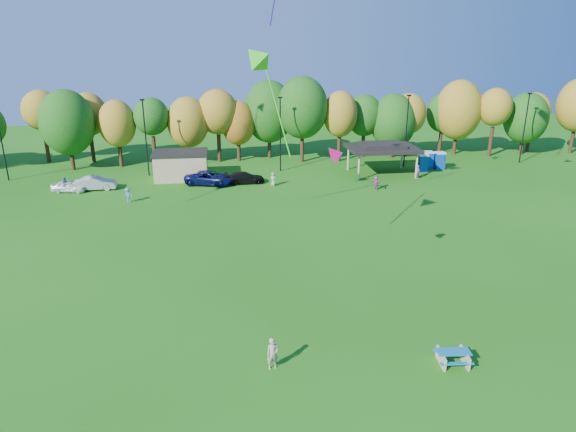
{
  "coord_description": "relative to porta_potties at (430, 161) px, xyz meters",
  "views": [
    {
      "loc": [
        -5.6,
        -21.74,
        16.14
      ],
      "look_at": [
        -1.76,
        6.0,
        6.18
      ],
      "focal_mm": 32.0,
      "sensor_mm": 36.0,
      "label": 1
    }
  ],
  "objects": [
    {
      "name": "kite_flyer",
      "position": [
        -24.02,
        -37.84,
        -0.23
      ],
      "size": [
        0.7,
        0.53,
        1.73
      ],
      "primitive_type": "imported",
      "rotation": [
        0.0,
        0.0,
        0.2
      ],
      "color": "tan",
      "rests_on": "ground"
    },
    {
      "name": "far_person_4",
      "position": [
        -20.32,
        -4.57,
        -0.33
      ],
      "size": [
        0.87,
        0.88,
        1.53
      ],
      "primitive_type": "imported",
      "rotation": [
        0.0,
        0.0,
        5.47
      ],
      "color": "#95A570",
      "rests_on": "ground"
    },
    {
      "name": "utility_building",
      "position": [
        -30.68,
        -0.11,
        0.54
      ],
      "size": [
        6.3,
        4.3,
        3.25
      ],
      "color": "tan",
      "rests_on": "ground"
    },
    {
      "name": "kite_13",
      "position": [
        -23.76,
        -27.3,
        13.67
      ],
      "size": [
        3.65,
        3.82,
        7.55
      ],
      "color": "green"
    },
    {
      "name": "car_a",
      "position": [
        -42.42,
        -3.91,
        -0.47
      ],
      "size": [
        3.88,
        2.08,
        1.26
      ],
      "primitive_type": "imported",
      "rotation": [
        0.0,
        0.0,
        1.4
      ],
      "color": "white",
      "rests_on": "ground"
    },
    {
      "name": "far_person_3",
      "position": [
        -3.1,
        -3.88,
        -0.27
      ],
      "size": [
        0.72,
        0.65,
        1.65
      ],
      "primitive_type": "imported",
      "rotation": [
        0.0,
        0.0,
        0.54
      ],
      "color": "#C05A9F",
      "rests_on": "ground"
    },
    {
      "name": "far_person_0",
      "position": [
        -42.68,
        -4.26,
        -0.24
      ],
      "size": [
        0.89,
        0.72,
        1.72
      ],
      "primitive_type": "imported",
      "rotation": [
        0.0,
        0.0,
        6.2
      ],
      "color": "#4952A2",
      "rests_on": "ground"
    },
    {
      "name": "picnic_table",
      "position": [
        -14.75,
        -38.73,
        -0.67
      ],
      "size": [
        1.85,
        1.58,
        0.74
      ],
      "rotation": [
        0.0,
        0.0,
        -0.1
      ],
      "color": "tan",
      "rests_on": "ground"
    },
    {
      "name": "lamp_posts",
      "position": [
        -18.68,
        1.89,
        3.8
      ],
      "size": [
        64.5,
        0.25,
        9.09
      ],
      "color": "black",
      "rests_on": "ground"
    },
    {
      "name": "car_c",
      "position": [
        -27.41,
        -3.09,
        -0.33
      ],
      "size": [
        6.01,
        4.0,
        1.53
      ],
      "primitive_type": "imported",
      "rotation": [
        0.0,
        0.0,
        1.28
      ],
      "color": "#0B1146",
      "rests_on": "ground"
    },
    {
      "name": "ground",
      "position": [
        -20.68,
        -38.11,
        -1.1
      ],
      "size": [
        160.0,
        160.0,
        0.0
      ],
      "primitive_type": "plane",
      "color": "#19600F",
      "rests_on": "ground"
    },
    {
      "name": "tree_line",
      "position": [
        -21.71,
        7.41,
        4.82
      ],
      "size": [
        93.57,
        10.55,
        11.15
      ],
      "color": "black",
      "rests_on": "ground"
    },
    {
      "name": "far_person_2",
      "position": [
        -35.54,
        -8.65,
        -0.32
      ],
      "size": [
        1.14,
        0.87,
        1.56
      ],
      "primitive_type": "imported",
      "rotation": [
        0.0,
        0.0,
        5.97
      ],
      "color": "teal",
      "rests_on": "ground"
    },
    {
      "name": "car_d",
      "position": [
        -23.41,
        -3.11,
        -0.45
      ],
      "size": [
        4.59,
        2.1,
        1.3
      ],
      "primitive_type": "imported",
      "rotation": [
        0.0,
        0.0,
        1.63
      ],
      "color": "black",
      "rests_on": "ground"
    },
    {
      "name": "car_b",
      "position": [
        -39.78,
        -3.45,
        -0.36
      ],
      "size": [
        4.53,
        1.77,
        1.47
      ],
      "primitive_type": "imported",
      "rotation": [
        0.0,
        0.0,
        1.62
      ],
      "color": "#AAAAB0",
      "rests_on": "ground"
    },
    {
      "name": "porta_potties",
      "position": [
        0.0,
        0.0,
        0.0
      ],
      "size": [
        3.75,
        2.52,
        2.18
      ],
      "color": "#0B3E92",
      "rests_on": "ground"
    },
    {
      "name": "far_person_1",
      "position": [
        -9.31,
        -7.58,
        -0.32
      ],
      "size": [
        1.02,
        1.51,
        1.56
      ],
      "primitive_type": "imported",
      "rotation": [
        0.0,
        0.0,
        5.13
      ],
      "color": "#A04289",
      "rests_on": "ground"
    },
    {
      "name": "pavilion",
      "position": [
        -6.68,
        -1.11,
        2.13
      ],
      "size": [
        8.2,
        6.2,
        3.77
      ],
      "color": "tan",
      "rests_on": "ground"
    },
    {
      "name": "kite_11",
      "position": [
        -19.67,
        -31.05,
        8.49
      ],
      "size": [
        1.43,
        1.16,
        1.28
      ],
      "color": "#D40B63"
    }
  ]
}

